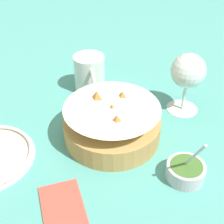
# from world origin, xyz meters

# --- Properties ---
(ground_plane) EXTENTS (4.00, 4.00, 0.00)m
(ground_plane) POSITION_xyz_m (0.00, 0.00, 0.00)
(ground_plane) COLOR teal
(food_basket) EXTENTS (0.21, 0.21, 0.10)m
(food_basket) POSITION_xyz_m (0.03, 0.03, 0.04)
(food_basket) COLOR #B2894C
(food_basket) RESTS_ON ground_plane
(sauce_cup) EXTENTS (0.08, 0.07, 0.12)m
(sauce_cup) POSITION_xyz_m (0.17, 0.14, 0.02)
(sauce_cup) COLOR #B7B7BC
(sauce_cup) RESTS_ON ground_plane
(wine_glass) EXTENTS (0.08, 0.08, 0.15)m
(wine_glass) POSITION_xyz_m (-0.03, 0.22, 0.10)
(wine_glass) COLOR silver
(wine_glass) RESTS_ON ground_plane
(beer_mug) EXTENTS (0.12, 0.08, 0.10)m
(beer_mug) POSITION_xyz_m (-0.18, 0.01, 0.04)
(beer_mug) COLOR silver
(beer_mug) RESTS_ON ground_plane
(napkin) EXTENTS (0.13, 0.08, 0.01)m
(napkin) POSITION_xyz_m (0.20, -0.10, 0.00)
(napkin) COLOR #DB4C3D
(napkin) RESTS_ON ground_plane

